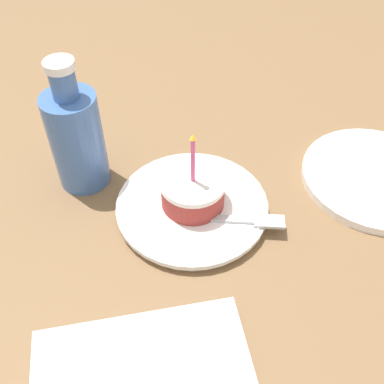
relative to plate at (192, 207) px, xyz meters
The scene contains 6 objects.
ground_plane 0.04m from the plate, 32.43° to the left, with size 2.40×2.40×0.04m.
plate is the anchor object (origin of this frame).
cake_slice 0.03m from the plate, 154.40° to the right, with size 0.10×0.10×0.13m.
fork 0.08m from the plate, 141.29° to the left, with size 0.16×0.06×0.00m.
bottle 0.21m from the plate, 33.40° to the right, with size 0.08×0.08×0.22m.
side_plate 0.31m from the plate, behind, with size 0.24×0.24×0.01m.
Camera 1 is at (0.06, 0.44, 0.52)m, focal length 42.00 mm.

